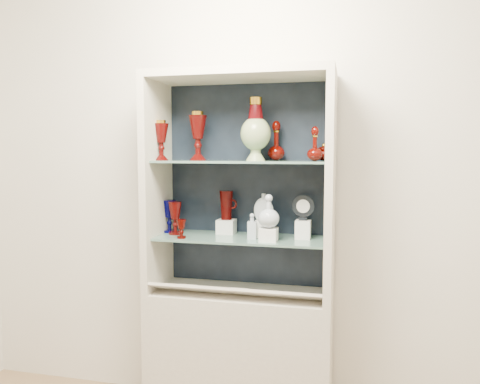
% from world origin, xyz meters
% --- Properties ---
extents(wall_back, '(3.50, 0.02, 2.80)m').
position_xyz_m(wall_back, '(0.00, 1.75, 1.40)').
color(wall_back, beige).
rests_on(wall_back, ground).
extents(cabinet_base, '(1.00, 0.40, 0.75)m').
position_xyz_m(cabinet_base, '(0.00, 1.53, 0.38)').
color(cabinet_base, beige).
rests_on(cabinet_base, ground).
extents(cabinet_back_panel, '(0.98, 0.02, 1.15)m').
position_xyz_m(cabinet_back_panel, '(0.00, 1.72, 1.32)').
color(cabinet_back_panel, black).
rests_on(cabinet_back_panel, cabinet_base).
extents(cabinet_side_left, '(0.04, 0.40, 1.15)m').
position_xyz_m(cabinet_side_left, '(-0.48, 1.53, 1.32)').
color(cabinet_side_left, beige).
rests_on(cabinet_side_left, cabinet_base).
extents(cabinet_side_right, '(0.04, 0.40, 1.15)m').
position_xyz_m(cabinet_side_right, '(0.48, 1.53, 1.32)').
color(cabinet_side_right, beige).
rests_on(cabinet_side_right, cabinet_base).
extents(cabinet_top_cap, '(1.00, 0.40, 0.04)m').
position_xyz_m(cabinet_top_cap, '(0.00, 1.53, 1.92)').
color(cabinet_top_cap, beige).
rests_on(cabinet_top_cap, cabinet_side_left).
extents(shelf_lower, '(0.92, 0.34, 0.01)m').
position_xyz_m(shelf_lower, '(0.00, 1.55, 1.04)').
color(shelf_lower, slate).
rests_on(shelf_lower, cabinet_side_left).
extents(shelf_upper, '(0.92, 0.34, 0.01)m').
position_xyz_m(shelf_upper, '(0.00, 1.55, 1.46)').
color(shelf_upper, slate).
rests_on(shelf_upper, cabinet_side_left).
extents(label_ledge, '(0.92, 0.17, 0.09)m').
position_xyz_m(label_ledge, '(0.00, 1.42, 0.78)').
color(label_ledge, beige).
rests_on(label_ledge, cabinet_base).
extents(label_card_0, '(0.10, 0.06, 0.03)m').
position_xyz_m(label_card_0, '(-0.25, 1.42, 0.80)').
color(label_card_0, white).
rests_on(label_card_0, label_ledge).
extents(label_card_1, '(0.10, 0.06, 0.03)m').
position_xyz_m(label_card_1, '(0.03, 1.42, 0.80)').
color(label_card_1, white).
rests_on(label_card_1, label_ledge).
extents(pedestal_lamp_left, '(0.09, 0.09, 0.22)m').
position_xyz_m(pedestal_lamp_left, '(-0.44, 1.50, 1.58)').
color(pedestal_lamp_left, '#3F0705').
rests_on(pedestal_lamp_left, shelf_upper).
extents(pedestal_lamp_right, '(0.12, 0.12, 0.27)m').
position_xyz_m(pedestal_lamp_right, '(-0.25, 1.58, 1.60)').
color(pedestal_lamp_right, '#3F0705').
rests_on(pedestal_lamp_right, shelf_upper).
extents(enamel_urn, '(0.20, 0.20, 0.33)m').
position_xyz_m(enamel_urn, '(0.08, 1.55, 1.64)').
color(enamel_urn, '#0B4118').
rests_on(enamel_urn, shelf_upper).
extents(ruby_decanter_a, '(0.11, 0.11, 0.24)m').
position_xyz_m(ruby_decanter_a, '(0.18, 1.64, 1.59)').
color(ruby_decanter_a, '#460601').
rests_on(ruby_decanter_a, shelf_upper).
extents(ruby_decanter_b, '(0.09, 0.09, 0.19)m').
position_xyz_m(ruby_decanter_b, '(0.40, 1.51, 1.56)').
color(ruby_decanter_b, '#460601').
rests_on(ruby_decanter_b, shelf_upper).
extents(lidded_bowl, '(0.11, 0.11, 0.09)m').
position_xyz_m(lidded_bowl, '(0.44, 1.59, 1.52)').
color(lidded_bowl, '#460601').
rests_on(lidded_bowl, shelf_upper).
extents(cobalt_goblet, '(0.10, 0.10, 0.19)m').
position_xyz_m(cobalt_goblet, '(-0.44, 1.61, 1.14)').
color(cobalt_goblet, '#000046').
rests_on(cobalt_goblet, shelf_lower).
extents(ruby_goblet_tall, '(0.09, 0.09, 0.19)m').
position_xyz_m(ruby_goblet_tall, '(-0.38, 1.55, 1.14)').
color(ruby_goblet_tall, '#3F0705').
rests_on(ruby_goblet_tall, shelf_lower).
extents(ruby_goblet_small, '(0.07, 0.07, 0.10)m').
position_xyz_m(ruby_goblet_small, '(-0.30, 1.44, 1.10)').
color(ruby_goblet_small, '#460601').
rests_on(ruby_goblet_small, shelf_lower).
extents(riser_ruby_pitcher, '(0.10, 0.10, 0.08)m').
position_xyz_m(riser_ruby_pitcher, '(-0.11, 1.64, 1.09)').
color(riser_ruby_pitcher, silver).
rests_on(riser_ruby_pitcher, shelf_lower).
extents(ruby_pitcher, '(0.14, 0.10, 0.17)m').
position_xyz_m(ruby_pitcher, '(-0.11, 1.64, 1.21)').
color(ruby_pitcher, '#3F0705').
rests_on(ruby_pitcher, riser_ruby_pitcher).
extents(clear_square_bottle, '(0.05, 0.05, 0.14)m').
position_xyz_m(clear_square_bottle, '(0.07, 1.52, 1.12)').
color(clear_square_bottle, '#A3AEBB').
rests_on(clear_square_bottle, shelf_lower).
extents(riser_flat_flask, '(0.09, 0.09, 0.09)m').
position_xyz_m(riser_flat_flask, '(0.12, 1.58, 1.09)').
color(riser_flat_flask, silver).
rests_on(riser_flat_flask, shelf_lower).
extents(flat_flask, '(0.11, 0.05, 0.15)m').
position_xyz_m(flat_flask, '(0.12, 1.58, 1.22)').
color(flat_flask, silver).
rests_on(flat_flask, riser_flat_flask).
extents(riser_clear_round_decanter, '(0.09, 0.09, 0.07)m').
position_xyz_m(riser_clear_round_decanter, '(0.17, 1.47, 1.08)').
color(riser_clear_round_decanter, silver).
rests_on(riser_clear_round_decanter, shelf_lower).
extents(clear_round_decanter, '(0.13, 0.13, 0.17)m').
position_xyz_m(clear_round_decanter, '(0.17, 1.47, 1.20)').
color(clear_round_decanter, '#A3AEBB').
rests_on(clear_round_decanter, riser_clear_round_decanter).
extents(riser_cameo_medallion, '(0.08, 0.08, 0.10)m').
position_xyz_m(riser_cameo_medallion, '(0.34, 1.58, 1.10)').
color(riser_cameo_medallion, silver).
rests_on(riser_cameo_medallion, shelf_lower).
extents(cameo_medallion, '(0.12, 0.05, 0.14)m').
position_xyz_m(cameo_medallion, '(0.34, 1.58, 1.22)').
color(cameo_medallion, black).
rests_on(cameo_medallion, riser_cameo_medallion).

